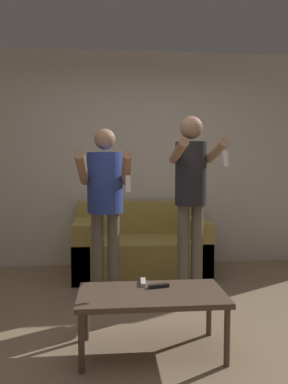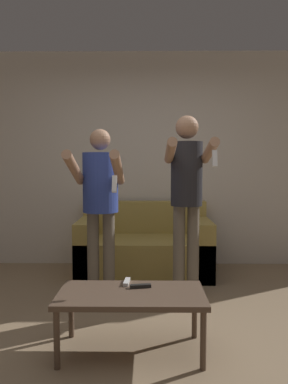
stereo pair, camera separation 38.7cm
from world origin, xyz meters
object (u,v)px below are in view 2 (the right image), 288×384
person_standing_right (187,188)px  couch (144,249)px  person_standing_left (100,195)px  remote_near (140,286)px  remote_far (127,282)px  coffee_table (131,298)px

person_standing_right → couch: bearing=112.5°
person_standing_left → remote_near: size_ratio=10.44×
person_standing_right → remote_near: size_ratio=11.22×
person_standing_left → person_standing_right: (0.79, 0.01, 0.06)m
person_standing_right → remote_far: size_ratio=11.36×
coffee_table → remote_near: 0.13m
couch → person_standing_right: person_standing_right is taller
couch → coffee_table: (-0.07, -1.87, 0.09)m
coffee_table → remote_far: (-0.04, 0.19, 0.05)m
remote_far → couch: bearing=86.2°
person_standing_left → remote_far: bearing=-68.6°
couch → remote_far: 1.69m
couch → coffee_table: size_ratio=1.52×
person_standing_left → person_standing_right: person_standing_right is taller
person_standing_left → remote_far: (0.28, -0.72, -0.58)m
person_standing_left → coffee_table: bearing=-70.4°
remote_far → person_standing_left: bearing=111.4°
remote_near → remote_far: 0.14m
person_standing_left → person_standing_right: bearing=0.4°
couch → person_standing_right: 1.30m
person_standing_left → coffee_table: size_ratio=1.61×
coffee_table → person_standing_left: bearing=109.6°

